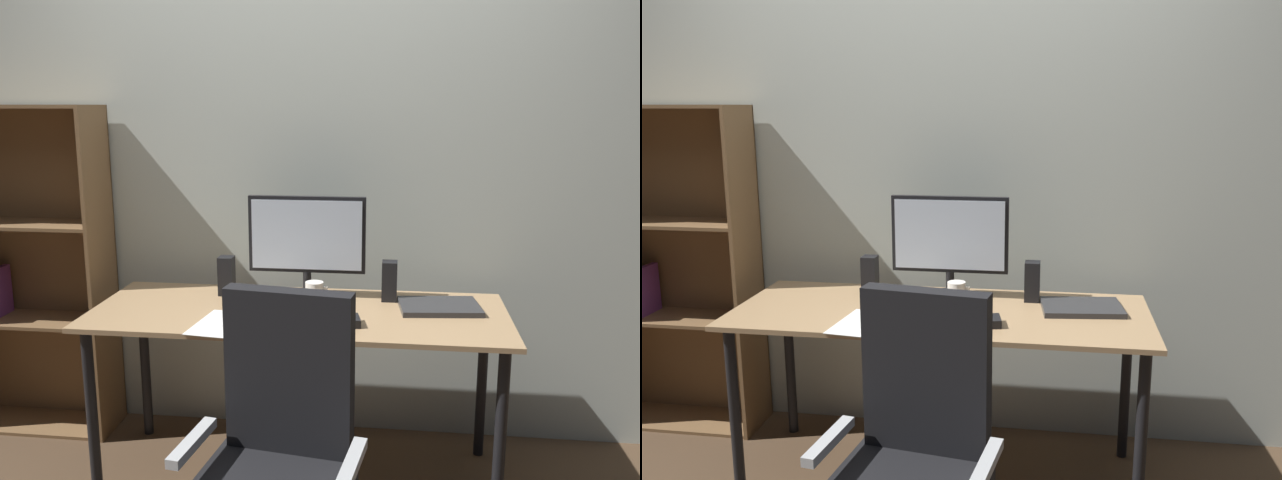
{
  "view_description": "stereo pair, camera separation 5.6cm",
  "coord_description": "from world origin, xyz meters",
  "views": [
    {
      "loc": [
        0.39,
        -2.46,
        1.55
      ],
      "look_at": [
        0.09,
        0.02,
        1.03
      ],
      "focal_mm": 36.1,
      "sensor_mm": 36.0,
      "label": 1
    },
    {
      "loc": [
        0.45,
        -2.46,
        1.55
      ],
      "look_at": [
        0.09,
        0.02,
        1.03
      ],
      "focal_mm": 36.1,
      "sensor_mm": 36.0,
      "label": 2
    }
  ],
  "objects": [
    {
      "name": "speaker_left",
      "position": [
        -0.35,
        0.18,
        0.82
      ],
      "size": [
        0.06,
        0.07,
        0.17
      ],
      "primitive_type": "cube",
      "color": "black",
      "rests_on": "desk"
    },
    {
      "name": "ground_plane",
      "position": [
        0.0,
        0.0,
        0.0
      ],
      "size": [
        12.0,
        12.0,
        0.0
      ],
      "primitive_type": "plane",
      "color": "#4C3826"
    },
    {
      "name": "coffee_mug",
      "position": [
        0.06,
        0.04,
        0.79
      ],
      "size": [
        0.09,
        0.07,
        0.11
      ],
      "color": "white",
      "rests_on": "desk"
    },
    {
      "name": "laptop",
      "position": [
        0.57,
        0.08,
        0.75
      ],
      "size": [
        0.34,
        0.26,
        0.02
      ],
      "primitive_type": "cube",
      "rotation": [
        0.0,
        0.0,
        0.11
      ],
      "color": "#2D2D30",
      "rests_on": "desk"
    },
    {
      "name": "monitor",
      "position": [
        0.01,
        0.19,
        0.99
      ],
      "size": [
        0.5,
        0.2,
        0.44
      ],
      "color": "black",
      "rests_on": "desk"
    },
    {
      "name": "bookshelf",
      "position": [
        -1.37,
        0.33,
        0.76
      ],
      "size": [
        0.75,
        0.28,
        1.56
      ],
      "color": "brown",
      "rests_on": "ground"
    },
    {
      "name": "speaker_right",
      "position": [
        0.36,
        0.18,
        0.82
      ],
      "size": [
        0.06,
        0.07,
        0.17
      ],
      "primitive_type": "cube",
      "color": "black",
      "rests_on": "desk"
    },
    {
      "name": "back_wall",
      "position": [
        0.0,
        0.5,
        1.3
      ],
      "size": [
        6.4,
        0.1,
        2.6
      ],
      "primitive_type": "cube",
      "color": "beige",
      "rests_on": "ground"
    },
    {
      "name": "mouse",
      "position": [
        0.23,
        -0.15,
        0.76
      ],
      "size": [
        0.07,
        0.1,
        0.03
      ],
      "primitive_type": "cube",
      "rotation": [
        0.0,
        0.0,
        0.19
      ],
      "color": "black",
      "rests_on": "desk"
    },
    {
      "name": "desk",
      "position": [
        0.0,
        0.0,
        0.66
      ],
      "size": [
        1.68,
        0.66,
        0.74
      ],
      "color": "tan",
      "rests_on": "ground"
    },
    {
      "name": "office_chair",
      "position": [
        0.05,
        -0.77,
        0.46
      ],
      "size": [
        0.55,
        0.54,
        1.01
      ],
      "rotation": [
        0.0,
        0.0,
        -0.14
      ],
      "color": "#B7BABC",
      "rests_on": "ground"
    },
    {
      "name": "keyboard",
      "position": [
        -0.01,
        -0.15,
        0.75
      ],
      "size": [
        0.29,
        0.12,
        0.02
      ],
      "primitive_type": "cube",
      "rotation": [
        0.0,
        0.0,
        0.02
      ],
      "color": "silver",
      "rests_on": "desk"
    },
    {
      "name": "paper_sheet",
      "position": [
        -0.25,
        -0.2,
        0.74
      ],
      "size": [
        0.24,
        0.32,
        0.0
      ],
      "primitive_type": "cube",
      "rotation": [
        0.0,
        0.0,
        -0.12
      ],
      "color": "white",
      "rests_on": "desk"
    }
  ]
}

